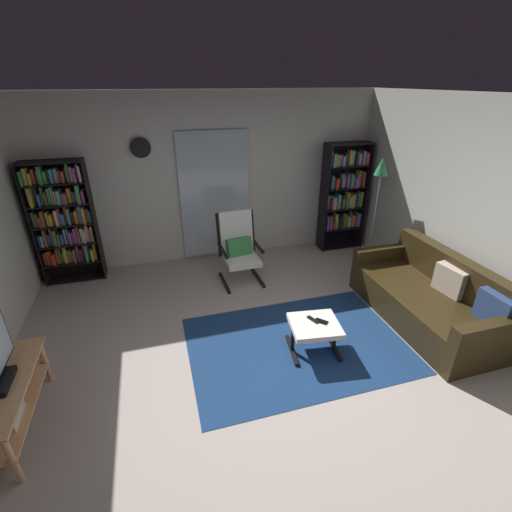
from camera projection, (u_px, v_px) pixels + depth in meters
The scene contains 15 objects.
ground_plane at pixel (268, 370), 3.74m from camera, with size 7.02×7.02×0.00m, color #A89D95.
wall_back at pixel (212, 180), 5.66m from camera, with size 5.60×0.06×2.60m, color beige.
wall_right at pixel (509, 227), 3.84m from camera, with size 0.06×6.00×2.60m, color beige.
glass_door_panel at pixel (215, 196), 5.72m from camera, with size 1.10×0.01×2.00m, color silver.
area_rug at pixel (297, 344), 4.10m from camera, with size 2.42×1.68×0.01m, color navy.
tv_stand at pixel (4, 403), 2.96m from camera, with size 0.44×1.16×0.50m.
bookshelf_near_tv at pixel (64, 219), 5.07m from camera, with size 0.81×0.30×1.77m.
bookshelf_near_sofa at pixel (343, 194), 6.12m from camera, with size 0.76×0.30×1.82m.
leather_sofa at pixel (430, 299), 4.41m from camera, with size 0.91×1.95×0.82m.
lounge_armchair at pixel (239, 246), 5.25m from camera, with size 0.58×0.67×1.02m.
ottoman at pixel (315, 328), 3.89m from camera, with size 0.58×0.55×0.36m.
tv_remote at pixel (313, 319), 3.91m from camera, with size 0.04×0.14×0.02m, color black.
cell_phone at pixel (321, 321), 3.89m from camera, with size 0.07×0.14×0.01m, color black.
floor_lamp_by_shelf at pixel (380, 180), 5.29m from camera, with size 0.22×0.22×1.71m.
wall_clock at pixel (140, 148), 5.10m from camera, with size 0.29×0.03×0.29m.
Camera 1 is at (-0.91, -2.68, 2.72)m, focal length 25.21 mm.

